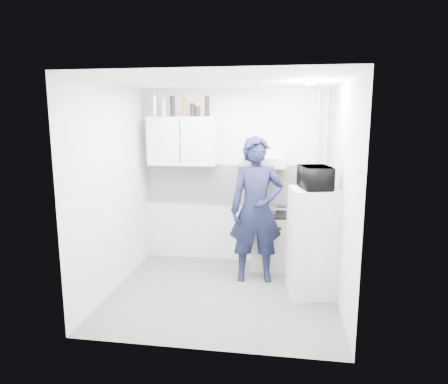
# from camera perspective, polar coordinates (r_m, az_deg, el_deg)

# --- Properties ---
(floor) EXTENTS (2.80, 2.80, 0.00)m
(floor) POSITION_cam_1_polar(r_m,az_deg,el_deg) (5.19, -0.21, -14.33)
(floor) COLOR slate
(floor) RESTS_ON ground
(ceiling) EXTENTS (2.80, 2.80, 0.00)m
(ceiling) POSITION_cam_1_polar(r_m,az_deg,el_deg) (4.73, -0.23, 15.62)
(ceiling) COLOR white
(ceiling) RESTS_ON wall_back
(wall_back) EXTENTS (2.80, 0.00, 2.80)m
(wall_back) POSITION_cam_1_polar(r_m,az_deg,el_deg) (6.01, 1.62, 2.09)
(wall_back) COLOR silver
(wall_back) RESTS_ON floor
(wall_left) EXTENTS (0.00, 2.60, 2.60)m
(wall_left) POSITION_cam_1_polar(r_m,az_deg,el_deg) (5.19, -15.68, 0.36)
(wall_left) COLOR silver
(wall_left) RESTS_ON floor
(wall_right) EXTENTS (0.00, 2.60, 2.60)m
(wall_right) POSITION_cam_1_polar(r_m,az_deg,el_deg) (4.78, 16.60, -0.52)
(wall_right) COLOR silver
(wall_right) RESTS_ON floor
(person) EXTENTS (0.77, 0.57, 1.95)m
(person) POSITION_cam_1_polar(r_m,az_deg,el_deg) (5.34, 4.65, -2.56)
(person) COLOR black
(person) RESTS_ON floor
(stove) EXTENTS (0.49, 0.49, 0.79)m
(stove) POSITION_cam_1_polar(r_m,az_deg,el_deg) (5.93, 6.50, -7.07)
(stove) COLOR beige
(stove) RESTS_ON floor
(fridge) EXTENTS (0.64, 0.64, 1.34)m
(fridge) POSITION_cam_1_polar(r_m,az_deg,el_deg) (5.08, 12.57, -7.00)
(fridge) COLOR white
(fridge) RESTS_ON floor
(stove_top) EXTENTS (0.48, 0.48, 0.03)m
(stove_top) POSITION_cam_1_polar(r_m,az_deg,el_deg) (5.82, 6.58, -3.21)
(stove_top) COLOR black
(stove_top) RESTS_ON stove
(saucepan) EXTENTS (0.19, 0.19, 0.11)m
(saucepan) POSITION_cam_1_polar(r_m,az_deg,el_deg) (5.85, 6.57, -2.44)
(saucepan) COLOR silver
(saucepan) RESTS_ON stove_top
(microwave) EXTENTS (0.55, 0.44, 0.27)m
(microwave) POSITION_cam_1_polar(r_m,az_deg,el_deg) (4.90, 12.94, 2.04)
(microwave) COLOR black
(microwave) RESTS_ON fridge
(bottle_a) EXTENTS (0.07, 0.07, 0.31)m
(bottle_a) POSITION_cam_1_polar(r_m,az_deg,el_deg) (6.04, -9.92, 12.03)
(bottle_a) COLOR silver
(bottle_a) RESTS_ON upper_cabinet
(bottle_b) EXTENTS (0.07, 0.07, 0.27)m
(bottle_b) POSITION_cam_1_polar(r_m,az_deg,el_deg) (5.99, -8.62, 11.89)
(bottle_b) COLOR #B2B7BC
(bottle_b) RESTS_ON upper_cabinet
(bottle_c) EXTENTS (0.07, 0.07, 0.29)m
(bottle_c) POSITION_cam_1_polar(r_m,az_deg,el_deg) (5.95, -7.35, 12.03)
(bottle_c) COLOR black
(bottle_c) RESTS_ON upper_cabinet
(bottle_d) EXTENTS (0.06, 0.06, 0.27)m
(bottle_d) POSITION_cam_1_polar(r_m,az_deg,el_deg) (5.91, -5.72, 11.96)
(bottle_d) COLOR brown
(bottle_d) RESTS_ON upper_cabinet
(canister_a) EXTENTS (0.08, 0.08, 0.19)m
(canister_a) POSITION_cam_1_polar(r_m,az_deg,el_deg) (5.88, -4.50, 11.60)
(canister_a) COLOR black
(canister_a) RESTS_ON upper_cabinet
(canister_b) EXTENTS (0.08, 0.08, 0.15)m
(canister_b) POSITION_cam_1_polar(r_m,az_deg,el_deg) (5.86, -3.85, 11.42)
(canister_b) COLOR black
(canister_b) RESTS_ON upper_cabinet
(bottle_e) EXTENTS (0.07, 0.07, 0.28)m
(bottle_e) POSITION_cam_1_polar(r_m,az_deg,el_deg) (5.84, -2.43, 12.10)
(bottle_e) COLOR black
(bottle_e) RESTS_ON upper_cabinet
(upper_cabinet) EXTENTS (1.00, 0.35, 0.70)m
(upper_cabinet) POSITION_cam_1_polar(r_m,az_deg,el_deg) (5.92, -5.84, 7.27)
(upper_cabinet) COLOR white
(upper_cabinet) RESTS_ON wall_back
(range_hood) EXTENTS (0.60, 0.50, 0.14)m
(range_hood) POSITION_cam_1_polar(r_m,az_deg,el_deg) (5.69, 5.84, 4.31)
(range_hood) COLOR beige
(range_hood) RESTS_ON wall_back
(backsplash) EXTENTS (2.74, 0.03, 0.60)m
(backsplash) POSITION_cam_1_polar(r_m,az_deg,el_deg) (6.01, 1.60, 1.13)
(backsplash) COLOR white
(backsplash) RESTS_ON wall_back
(pipe_a) EXTENTS (0.05, 0.05, 2.60)m
(pipe_a) POSITION_cam_1_polar(r_m,az_deg,el_deg) (5.91, 14.13, 1.64)
(pipe_a) COLOR beige
(pipe_a) RESTS_ON floor
(pipe_b) EXTENTS (0.04, 0.04, 2.60)m
(pipe_b) POSITION_cam_1_polar(r_m,az_deg,el_deg) (5.90, 12.97, 1.68)
(pipe_b) COLOR beige
(pipe_b) RESTS_ON floor
(ceiling_spot_fixture) EXTENTS (0.10, 0.10, 0.02)m
(ceiling_spot_fixture) POSITION_cam_1_polar(r_m,az_deg,el_deg) (4.87, 12.26, 14.88)
(ceiling_spot_fixture) COLOR white
(ceiling_spot_fixture) RESTS_ON ceiling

